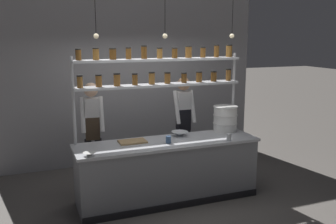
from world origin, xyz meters
The scene contains 13 objects.
ground_plane centered at (0.00, 0.00, 0.00)m, with size 40.00×40.00×0.00m, color #5B5651.
back_wall centered at (0.00, 2.02, 1.64)m, with size 5.16×0.12×3.28m, color #939399.
prep_counter centered at (0.00, 0.00, 0.46)m, with size 2.76×0.76×0.92m.
spice_shelf_unit centered at (0.01, 0.33, 1.88)m, with size 2.64×0.28×2.33m.
chef_left centered at (-0.97, 0.81, 1.02)m, with size 0.38×0.32×1.75m.
chef_center centered at (0.61, 0.81, 1.03)m, with size 0.37×0.31×1.77m.
container_stack centered at (1.10, 0.24, 1.13)m, with size 0.40×0.40×0.42m.
cutting_board centered at (-0.50, 0.14, 0.93)m, with size 0.40×0.26×0.02m.
prep_bowl_near_left centered at (-1.20, -0.27, 0.94)m, with size 0.17×0.17×0.05m.
prep_bowl_center_front centered at (0.29, 0.22, 0.96)m, with size 0.26×0.26×0.07m.
serving_cup_front centered at (0.87, -0.30, 0.97)m, with size 0.07×0.07×0.11m.
serving_cup_by_board centered at (-0.02, -0.09, 0.97)m, with size 0.08×0.08×0.11m.
pendant_light_row centered at (0.00, 0.00, 2.51)m, with size 2.11×0.07×0.81m.
Camera 1 is at (-1.93, -5.01, 2.46)m, focal length 40.00 mm.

